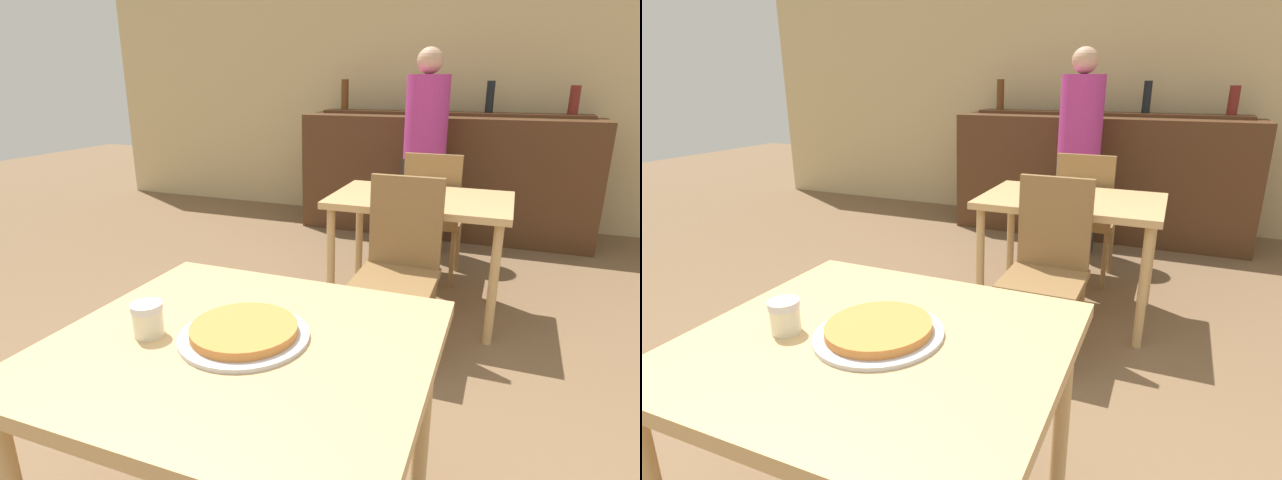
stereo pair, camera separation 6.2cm
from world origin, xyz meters
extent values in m
cube|color=#D1B784|center=(0.00, 4.23, 1.40)|extent=(8.00, 0.05, 2.80)
cube|color=tan|center=(0.00, 0.00, 0.75)|extent=(0.94, 0.86, 0.04)
cylinder|color=tan|center=(-0.41, 0.37, 0.36)|extent=(0.05, 0.05, 0.73)
cylinder|color=tan|center=(0.41, 0.37, 0.36)|extent=(0.05, 0.05, 0.73)
cube|color=tan|center=(0.10, 1.95, 0.71)|extent=(1.04, 0.71, 0.04)
cylinder|color=tan|center=(-0.36, 1.66, 0.35)|extent=(0.05, 0.05, 0.69)
cylinder|color=tan|center=(0.56, 1.66, 0.35)|extent=(0.05, 0.05, 0.69)
cylinder|color=tan|center=(-0.36, 2.25, 0.35)|extent=(0.05, 0.05, 0.69)
cylinder|color=tan|center=(0.56, 2.25, 0.35)|extent=(0.05, 0.05, 0.69)
cube|color=#4C2D19|center=(0.00, 3.72, 0.54)|extent=(2.60, 0.56, 1.08)
cube|color=#4C2D19|center=(0.00, 3.86, 1.10)|extent=(2.39, 0.24, 0.03)
cylinder|color=#5B3314|center=(-1.02, 3.86, 1.26)|extent=(0.07, 0.07, 0.29)
cylinder|color=maroon|center=(-0.34, 3.86, 1.24)|extent=(0.09, 0.09, 0.25)
cylinder|color=black|center=(0.34, 3.86, 1.25)|extent=(0.07, 0.07, 0.27)
cylinder|color=maroon|center=(1.02, 3.86, 1.23)|extent=(0.08, 0.08, 0.24)
cube|color=olive|center=(0.10, 1.35, 0.43)|extent=(0.40, 0.40, 0.04)
cube|color=olive|center=(0.10, 1.53, 0.69)|extent=(0.38, 0.04, 0.48)
cylinder|color=olive|center=(-0.07, 1.18, 0.21)|extent=(0.03, 0.03, 0.41)
cylinder|color=olive|center=(0.27, 1.18, 0.21)|extent=(0.03, 0.03, 0.41)
cylinder|color=olive|center=(-0.07, 1.52, 0.21)|extent=(0.03, 0.03, 0.41)
cylinder|color=olive|center=(0.27, 1.52, 0.21)|extent=(0.03, 0.03, 0.41)
cube|color=olive|center=(0.10, 2.56, 0.43)|extent=(0.40, 0.40, 0.04)
cube|color=olive|center=(0.10, 2.38, 0.69)|extent=(0.38, 0.04, 0.48)
cylinder|color=olive|center=(0.27, 2.73, 0.21)|extent=(0.03, 0.03, 0.41)
cylinder|color=olive|center=(-0.07, 2.73, 0.21)|extent=(0.03, 0.03, 0.41)
cylinder|color=olive|center=(0.27, 2.39, 0.21)|extent=(0.03, 0.03, 0.41)
cylinder|color=olive|center=(-0.07, 2.39, 0.21)|extent=(0.03, 0.03, 0.41)
cylinder|color=#B7B7BC|center=(0.00, 0.01, 0.78)|extent=(0.33, 0.33, 0.01)
cylinder|color=#CC7A38|center=(0.00, 0.01, 0.79)|extent=(0.27, 0.27, 0.02)
cylinder|color=beige|center=(-0.24, -0.06, 0.80)|extent=(0.08, 0.08, 0.07)
cylinder|color=silver|center=(-0.24, -0.06, 0.85)|extent=(0.08, 0.08, 0.02)
cube|color=#2D2D38|center=(-0.09, 3.14, 0.39)|extent=(0.32, 0.18, 0.78)
cylinder|color=#B2338C|center=(-0.09, 3.14, 1.11)|extent=(0.34, 0.34, 0.65)
sphere|color=tan|center=(-0.09, 3.14, 1.53)|extent=(0.20, 0.20, 0.20)
camera|label=1|loc=(0.58, -0.97, 1.39)|focal=28.00mm
camera|label=2|loc=(0.64, -0.95, 1.39)|focal=28.00mm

